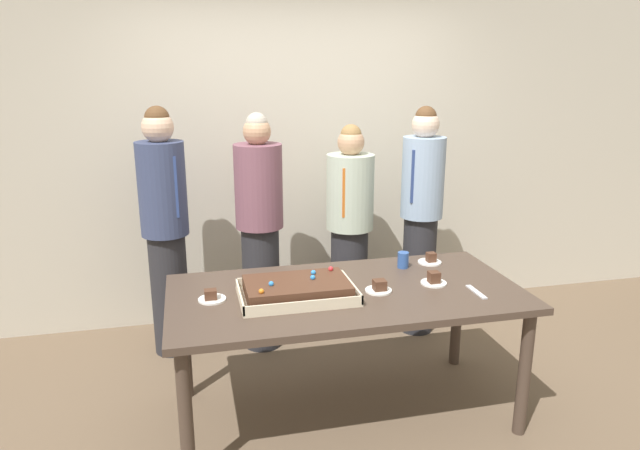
{
  "coord_description": "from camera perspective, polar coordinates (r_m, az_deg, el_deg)",
  "views": [
    {
      "loc": [
        -0.83,
        -2.9,
        2.01
      ],
      "look_at": [
        -0.12,
        0.15,
        1.14
      ],
      "focal_mm": 32.18,
      "sensor_mm": 36.0,
      "label": 1
    }
  ],
  "objects": [
    {
      "name": "cake_server_utensil",
      "position": [
        3.34,
        15.28,
        -6.44
      ],
      "size": [
        0.03,
        0.2,
        0.01
      ],
      "primitive_type": "cube",
      "color": "silver",
      "rests_on": "party_table"
    },
    {
      "name": "person_serving_front",
      "position": [
        4.33,
        2.97,
        -0.33
      ],
      "size": [
        0.35,
        0.35,
        1.61
      ],
      "rotation": [
        0.0,
        0.0,
        -2.08
      ],
      "color": "#28282D",
      "rests_on": "ground_plane"
    },
    {
      "name": "plated_slice_near_left",
      "position": [
        3.17,
        -10.74,
        -7.05
      ],
      "size": [
        0.15,
        0.15,
        0.06
      ],
      "color": "white",
      "rests_on": "party_table"
    },
    {
      "name": "person_green_shirt_behind",
      "position": [
        4.07,
        -6.01,
        -0.54
      ],
      "size": [
        0.33,
        0.33,
        1.71
      ],
      "rotation": [
        0.0,
        0.0,
        -1.51
      ],
      "color": "#28282D",
      "rests_on": "ground_plane"
    },
    {
      "name": "plated_slice_near_right",
      "position": [
        3.25,
        5.89,
        -6.2
      ],
      "size": [
        0.15,
        0.15,
        0.07
      ],
      "color": "white",
      "rests_on": "party_table"
    },
    {
      "name": "person_far_right_suit",
      "position": [
        4.36,
        10.01,
        0.72
      ],
      "size": [
        0.31,
        0.31,
        1.74
      ],
      "rotation": [
        0.0,
        0.0,
        -2.42
      ],
      "color": "#28282D",
      "rests_on": "ground_plane"
    },
    {
      "name": "person_striped_tie_right",
      "position": [
        4.1,
        -15.14,
        -0.33
      ],
      "size": [
        0.32,
        0.32,
        1.76
      ],
      "rotation": [
        0.0,
        0.0,
        -0.99
      ],
      "color": "#28282D",
      "rests_on": "ground_plane"
    },
    {
      "name": "drink_cup_nearest",
      "position": [
        3.63,
        8.26,
        -3.46
      ],
      "size": [
        0.07,
        0.07,
        0.1
      ],
      "primitive_type": "cylinder",
      "color": "#2D5199",
      "rests_on": "party_table"
    },
    {
      "name": "sheet_cake",
      "position": [
        3.14,
        -2.31,
        -6.44
      ],
      "size": [
        0.63,
        0.42,
        0.12
      ],
      "color": "beige",
      "rests_on": "party_table"
    },
    {
      "name": "interior_back_panel",
      "position": [
        4.6,
        -2.78,
        9.18
      ],
      "size": [
        8.0,
        0.12,
        3.0
      ],
      "primitive_type": "cube",
      "color": "beige",
      "rests_on": "ground_plane"
    },
    {
      "name": "ground_plane",
      "position": [
        3.62,
        2.44,
        -18.13
      ],
      "size": [
        12.0,
        12.0,
        0.0
      ],
      "primitive_type": "plane",
      "color": "brown"
    },
    {
      "name": "plated_slice_far_left",
      "position": [
        3.75,
        10.9,
        -3.43
      ],
      "size": [
        0.15,
        0.15,
        0.07
      ],
      "color": "white",
      "rests_on": "party_table"
    },
    {
      "name": "plated_slice_far_right",
      "position": [
        3.4,
        11.24,
        -5.38
      ],
      "size": [
        0.15,
        0.15,
        0.08
      ],
      "color": "white",
      "rests_on": "party_table"
    },
    {
      "name": "party_table",
      "position": [
        3.29,
        2.59,
        -7.85
      ],
      "size": [
        1.98,
        0.98,
        0.79
      ],
      "color": "#47382D",
      "rests_on": "ground_plane"
    }
  ]
}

